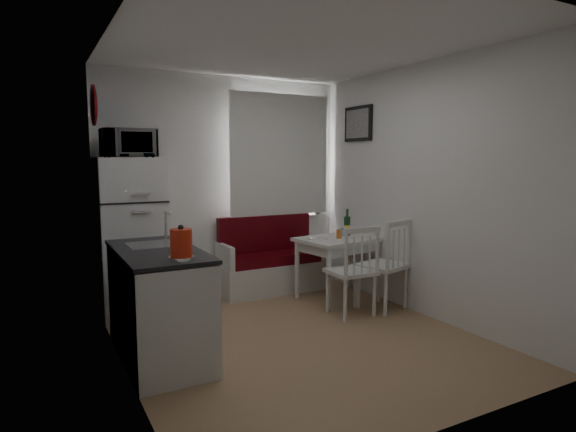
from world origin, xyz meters
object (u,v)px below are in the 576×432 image
kitchen_counter (159,303)px  kettle (181,243)px  wine_bottle (347,222)px  bench (270,267)px  chair_left (357,261)px  microwave (128,143)px  chair_right (389,255)px  dining_table (340,244)px  fridge (131,237)px

kitchen_counter → kettle: 0.78m
kitchen_counter → wine_bottle: kitchen_counter is taller
bench → wine_bottle: bearing=-34.9°
chair_left → microwave: bearing=152.1°
kitchen_counter → chair_right: size_ratio=2.35×
dining_table → kettle: 2.59m
fridge → wine_bottle: fridge is taller
chair_left → fridge: 2.35m
microwave → kettle: 1.89m
bench → fridge: bearing=-176.2°
chair_left → bench: bearing=106.5°
kettle → chair_right: bearing=13.7°
bench → dining_table: bearing=-46.7°
bench → kettle: kettle is taller
microwave → chair_right: bearing=-25.2°
dining_table → kettle: bearing=-159.4°
chair_right → microwave: size_ratio=1.08×
bench → dining_table: (0.60, -0.63, 0.33)m
chair_left → microwave: (-2.01, 1.14, 1.20)m
dining_table → chair_left: 0.71m
kettle → microwave: bearing=91.0°
bench → wine_bottle: (0.76, -0.53, 0.57)m
chair_left → chair_right: 0.42m
chair_right → wine_bottle: size_ratio=1.78×
kettle → bench: bearing=49.1°
dining_table → microwave: (-2.26, 0.47, 1.15)m
dining_table → kettle: (-2.23, -1.26, 0.39)m
kitchen_counter → dining_table: bearing=17.6°
kitchen_counter → fridge: size_ratio=0.81×
kitchen_counter → chair_left: size_ratio=2.61×
chair_right → wine_bottle: (0.00, 0.77, 0.27)m
chair_right → fridge: 2.72m
chair_right → microwave: 2.93m
microwave → kitchen_counter: bearing=-90.9°
chair_left → kettle: (-1.98, -0.59, 0.44)m
chair_right → kettle: (-2.40, -0.59, 0.42)m
kitchen_counter → microwave: bearing=89.1°
kettle → wine_bottle: size_ratio=0.79×
fridge → kettle: 1.79m
kitchen_counter → kettle: (0.05, -0.54, 0.57)m
fridge → kettle: fridge is taller
fridge → dining_table: bearing=-13.0°
microwave → wine_bottle: size_ratio=1.64×
chair_right → microwave: (-2.43, 1.14, 1.17)m
kitchen_counter → bench: kitchen_counter is taller
bench → microwave: (-1.67, -0.16, 1.47)m
kitchen_counter → wine_bottle: (2.45, 0.82, 0.42)m
fridge → kettle: bearing=-89.0°
dining_table → fridge: (-2.26, 0.52, 0.18)m
kitchen_counter → fridge: fridge is taller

